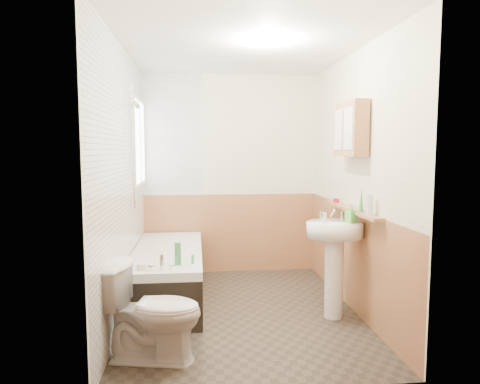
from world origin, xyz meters
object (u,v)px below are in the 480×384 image
object	(u,v)px
bathtub	(168,272)
toilet	(152,312)
medicine_cabinet	(350,129)
sink	(334,250)
pine_shelf	(351,210)

from	to	relation	value
bathtub	toilet	distance (m)	1.34
toilet	medicine_cabinet	world-z (taller)	medicine_cabinet
bathtub	toilet	world-z (taller)	toilet
sink	medicine_cabinet	distance (m)	1.13
toilet	sink	bearing A→B (deg)	-56.42
sink	toilet	bearing A→B (deg)	-160.96
sink	bathtub	bearing A→B (deg)	153.35
toilet	bathtub	bearing A→B (deg)	10.05
bathtub	pine_shelf	bearing A→B (deg)	-17.42
pine_shelf	medicine_cabinet	world-z (taller)	medicine_cabinet
pine_shelf	medicine_cabinet	distance (m)	0.76
toilet	medicine_cabinet	xyz separation A→B (m)	(1.77, 0.79, 1.39)
toilet	pine_shelf	size ratio (longest dim) A/B	0.59
sink	pine_shelf	world-z (taller)	sink
toilet	sink	world-z (taller)	sink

